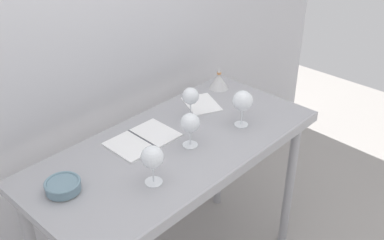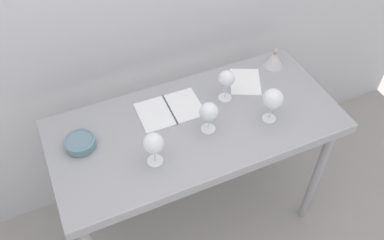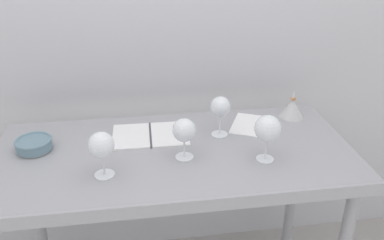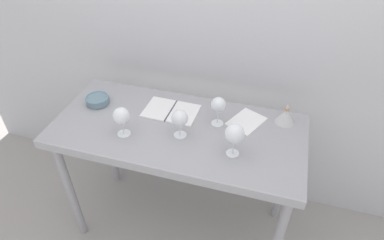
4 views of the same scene
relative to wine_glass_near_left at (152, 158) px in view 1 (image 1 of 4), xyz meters
name	(u,v)px [view 1 (image 1 of 4)]	position (x,y,z in m)	size (l,w,h in m)	color
back_wall	(100,33)	(0.26, 0.63, 0.28)	(3.80, 0.04, 2.60)	silver
steel_counter	(176,162)	(0.26, 0.13, -0.22)	(1.40, 0.65, 0.90)	#9A9A9F
wine_glass_near_left	(152,158)	(0.00, 0.00, 0.00)	(0.09, 0.09, 0.17)	white
wine_glass_near_center	(190,124)	(0.29, 0.08, -0.01)	(0.09, 0.09, 0.16)	white
wine_glass_far_right	(191,97)	(0.46, 0.23, 0.01)	(0.08, 0.08, 0.17)	white
wine_glass_near_right	(243,101)	(0.59, 0.02, 0.01)	(0.10, 0.10, 0.18)	white
open_notebook	(143,139)	(0.18, 0.26, -0.11)	(0.32, 0.22, 0.01)	white
tasting_sheet_upper	(202,104)	(0.62, 0.30, -0.12)	(0.16, 0.21, 0.00)	white
tasting_bowl	(63,186)	(-0.28, 0.21, -0.09)	(0.14, 0.14, 0.05)	beige
decanter_funnel	(219,81)	(0.82, 0.36, -0.08)	(0.11, 0.11, 0.13)	silver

